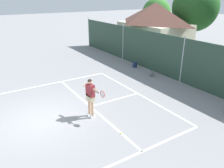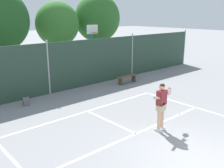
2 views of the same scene
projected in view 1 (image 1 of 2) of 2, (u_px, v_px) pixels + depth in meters
name	position (u px, v px, depth m)	size (l,w,h in m)	color
ground_plane	(41.00, 120.00, 10.01)	(120.00, 120.00, 0.00)	gray
court_markings	(55.00, 116.00, 10.33)	(8.30, 11.10, 0.01)	white
chainlink_fence	(182.00, 61.00, 13.93)	(26.09, 0.09, 2.96)	#284233
clubhouse_building	(154.00, 27.00, 21.22)	(6.76, 4.72, 4.59)	beige
tennis_player	(91.00, 95.00, 9.91)	(1.42, 0.39, 1.85)	silver
tennis_ball	(121.00, 133.00, 9.04)	(0.07, 0.07, 0.07)	#CCE033
backpack_navy	(135.00, 65.00, 17.21)	(0.31, 0.29, 0.46)	navy
backpack_grey	(151.00, 74.00, 15.32)	(0.31, 0.29, 0.46)	slate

